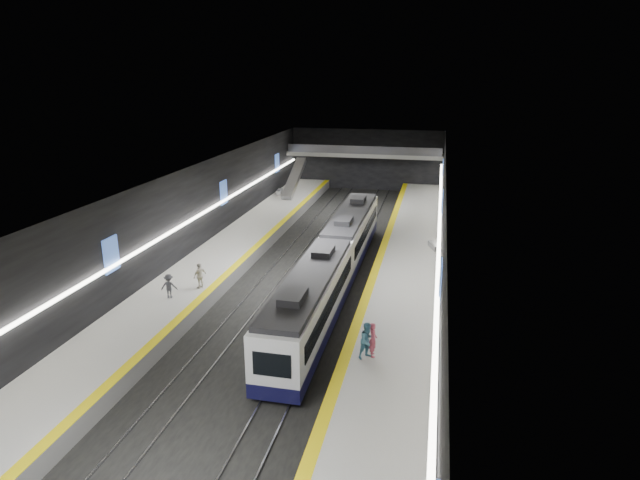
% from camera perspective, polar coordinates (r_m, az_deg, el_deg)
% --- Properties ---
extents(ground, '(70.00, 70.00, 0.00)m').
position_cam_1_polar(ground, '(39.80, -2.10, -5.01)').
color(ground, black).
rests_on(ground, ground).
extents(ceiling, '(20.00, 70.00, 0.04)m').
position_cam_1_polar(ceiling, '(37.45, -2.23, 6.36)').
color(ceiling, beige).
rests_on(ceiling, wall_left).
extents(wall_left, '(0.04, 70.00, 8.00)m').
position_cam_1_polar(wall_left, '(42.02, -15.48, 1.36)').
color(wall_left, black).
rests_on(wall_left, ground).
extents(wall_right, '(0.04, 70.00, 8.00)m').
position_cam_1_polar(wall_right, '(37.27, 12.88, -0.49)').
color(wall_right, black).
rests_on(wall_right, ground).
extents(wall_back, '(20.00, 0.04, 8.00)m').
position_cam_1_polar(wall_back, '(72.03, 4.96, 8.53)').
color(wall_back, black).
rests_on(wall_back, ground).
extents(platform_left, '(5.00, 70.00, 1.00)m').
position_cam_1_polar(platform_left, '(42.02, -12.07, -3.42)').
color(platform_left, slate).
rests_on(platform_left, ground).
extents(tile_surface_left, '(5.00, 70.00, 0.02)m').
position_cam_1_polar(tile_surface_left, '(41.85, -12.11, -2.76)').
color(tile_surface_left, '#B8B8B3').
rests_on(tile_surface_left, platform_left).
extents(tactile_strip_left, '(0.60, 70.00, 0.02)m').
position_cam_1_polar(tactile_strip_left, '(41.00, -9.31, -3.01)').
color(tactile_strip_left, yellow).
rests_on(tactile_strip_left, platform_left).
extents(platform_right, '(5.00, 70.00, 1.00)m').
position_cam_1_polar(platform_right, '(38.52, 8.80, -5.20)').
color(platform_right, slate).
rests_on(platform_right, ground).
extents(tile_surface_right, '(5.00, 70.00, 0.02)m').
position_cam_1_polar(tile_surface_right, '(38.33, 8.84, -4.50)').
color(tile_surface_right, '#B8B8B3').
rests_on(tile_surface_right, platform_right).
extents(tactile_strip_right, '(0.60, 70.00, 0.02)m').
position_cam_1_polar(tactile_strip_right, '(38.50, 5.56, -4.25)').
color(tactile_strip_right, yellow).
rests_on(tactile_strip_right, platform_right).
extents(rails, '(6.52, 70.00, 0.12)m').
position_cam_1_polar(rails, '(39.77, -2.10, -4.93)').
color(rails, gray).
rests_on(rails, ground).
extents(train, '(2.69, 30.05, 3.60)m').
position_cam_1_polar(train, '(38.69, 1.54, -2.19)').
color(train, '#0F0E33').
rests_on(train, ground).
extents(ad_posters, '(19.94, 53.50, 2.20)m').
position_cam_1_polar(ad_posters, '(39.22, -1.80, 1.62)').
color(ad_posters, '#436CCB').
rests_on(ad_posters, wall_left).
extents(cove_light_left, '(0.25, 68.60, 0.12)m').
position_cam_1_polar(cove_light_left, '(41.98, -15.22, 1.08)').
color(cove_light_left, white).
rests_on(cove_light_left, wall_left).
extents(cove_light_right, '(0.25, 68.60, 0.12)m').
position_cam_1_polar(cove_light_right, '(37.33, 12.55, -0.76)').
color(cove_light_right, white).
rests_on(cove_light_right, wall_right).
extents(mezzanine_bridge, '(20.00, 3.00, 1.50)m').
position_cam_1_polar(mezzanine_bridge, '(69.84, 4.75, 9.11)').
color(mezzanine_bridge, gray).
rests_on(mezzanine_bridge, wall_left).
extents(escalator, '(1.20, 7.50, 3.92)m').
position_cam_1_polar(escalator, '(64.99, -2.77, 6.60)').
color(escalator, '#99999E').
rests_on(escalator, platform_left).
extents(bench_left_far, '(0.78, 2.02, 0.48)m').
position_cam_1_polar(bench_left_far, '(65.34, -4.35, 5.14)').
color(bench_left_far, '#99999E').
rests_on(bench_left_far, platform_left).
extents(bench_right_far, '(1.11, 1.96, 0.46)m').
position_cam_1_polar(bench_right_far, '(45.93, 12.07, -0.62)').
color(bench_right_far, '#99999E').
rests_on(bench_right_far, platform_right).
extents(passenger_right_a, '(0.62, 0.78, 1.87)m').
position_cam_1_polar(passenger_right_a, '(28.40, 5.67, -10.56)').
color(passenger_right_a, '#C4495F').
rests_on(passenger_right_a, platform_right).
extents(passenger_right_b, '(1.21, 1.20, 1.98)m').
position_cam_1_polar(passenger_right_b, '(28.18, 5.09, -10.66)').
color(passenger_right_b, teal).
rests_on(passenger_right_b, platform_right).
extents(passenger_left_a, '(0.83, 1.15, 1.81)m').
position_cam_1_polar(passenger_left_a, '(37.52, -12.70, -3.76)').
color(passenger_left_a, silver).
rests_on(passenger_left_a, platform_left).
extents(passenger_left_b, '(1.17, 0.86, 1.63)m').
position_cam_1_polar(passenger_left_b, '(36.51, -15.81, -4.77)').
color(passenger_left_b, '#42434A').
rests_on(passenger_left_b, platform_left).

